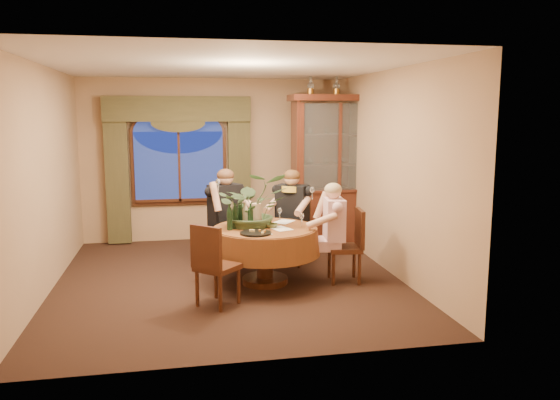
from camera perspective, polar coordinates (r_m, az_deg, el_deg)
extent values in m
plane|color=black|center=(7.44, -5.34, -8.25)|extent=(5.00, 5.00, 0.00)
plane|color=#A37E5D|center=(9.63, -6.92, 4.17)|extent=(4.50, 0.00, 4.50)
plane|color=#A37E5D|center=(7.69, 11.44, 2.85)|extent=(0.00, 5.00, 5.00)
plane|color=white|center=(7.13, -5.68, 13.77)|extent=(5.00, 5.00, 0.00)
cube|color=#3F3C22|center=(9.56, -16.64, 2.49)|extent=(0.38, 0.14, 2.32)
cube|color=#3F3C22|center=(9.57, -4.27, 2.86)|extent=(0.38, 0.14, 2.32)
cylinder|color=maroon|center=(7.15, -1.58, -5.79)|extent=(1.56, 1.56, 0.75)
cube|color=#3D1B13|center=(9.17, 5.79, 3.02)|extent=(1.54, 0.61, 2.51)
cube|color=black|center=(7.24, 6.74, -4.81)|extent=(0.47, 0.47, 0.96)
cube|color=black|center=(8.04, 1.30, -3.36)|extent=(0.58, 0.58, 0.96)
cube|color=black|center=(7.99, -5.01, -3.47)|extent=(0.54, 0.54, 0.96)
cube|color=black|center=(6.37, -6.53, -6.74)|extent=(0.59, 0.59, 0.96)
imported|color=#395130|center=(7.09, -2.86, 2.10)|extent=(0.92, 1.03, 0.80)
imported|color=#566034|center=(7.03, -0.89, -2.70)|extent=(0.16, 0.16, 0.05)
cylinder|color=black|center=(6.67, -2.55, -3.47)|extent=(0.38, 0.38, 0.02)
cylinder|color=black|center=(6.97, -4.73, -1.67)|extent=(0.07, 0.07, 0.33)
cylinder|color=tan|center=(7.07, -5.00, -1.51)|extent=(0.07, 0.07, 0.33)
cylinder|color=black|center=(6.91, -3.10, -1.74)|extent=(0.07, 0.07, 0.33)
cylinder|color=black|center=(7.15, -4.18, -1.38)|extent=(0.07, 0.07, 0.33)
cylinder|color=black|center=(6.89, -5.29, -1.79)|extent=(0.07, 0.07, 0.33)
cylinder|color=tan|center=(7.01, -3.65, -1.58)|extent=(0.07, 0.07, 0.33)
cube|color=white|center=(6.95, 0.07, -3.01)|extent=(0.31, 0.36, 0.00)
cube|color=white|center=(7.39, 0.39, -2.29)|extent=(0.35, 0.37, 0.00)
cube|color=white|center=(6.74, -2.01, -3.41)|extent=(0.25, 0.33, 0.00)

